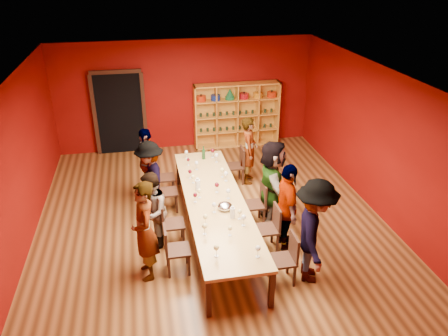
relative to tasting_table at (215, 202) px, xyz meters
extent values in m
cube|color=#573117|center=(0.00, 0.00, -0.71)|extent=(7.10, 9.10, 0.02)
cube|color=#670705|center=(0.00, 4.51, 0.80)|extent=(7.10, 0.02, 3.00)
cube|color=#670705|center=(-3.51, 0.00, 0.80)|extent=(0.02, 9.10, 3.00)
cube|color=#670705|center=(3.51, 0.00, 0.80)|extent=(0.02, 9.10, 3.00)
cube|color=white|center=(0.00, 0.00, 2.31)|extent=(7.10, 9.10, 0.02)
cube|color=#AC8747|center=(0.00, 0.00, 0.02)|extent=(1.10, 4.50, 0.06)
cube|color=black|center=(-0.49, -2.17, -0.35)|extent=(0.08, 0.08, 0.69)
cube|color=black|center=(-0.49, 2.17, -0.35)|extent=(0.08, 0.08, 0.69)
cube|color=black|center=(0.49, -2.17, -0.35)|extent=(0.08, 0.08, 0.69)
cube|color=black|center=(0.49, 2.17, -0.35)|extent=(0.08, 0.08, 0.69)
cube|color=black|center=(-1.80, 4.44, 0.40)|extent=(1.20, 0.14, 2.20)
cube|color=black|center=(-1.80, 4.37, 1.55)|extent=(1.32, 0.06, 0.10)
cube|color=black|center=(-2.45, 4.37, 0.40)|extent=(0.10, 0.06, 2.20)
cube|color=black|center=(-1.15, 4.37, 0.40)|extent=(0.10, 0.06, 2.20)
cube|color=gold|center=(0.22, 4.28, 0.20)|extent=(0.04, 0.40, 1.80)
cube|color=gold|center=(2.58, 4.28, 0.20)|extent=(0.04, 0.40, 1.80)
cube|color=gold|center=(1.40, 4.28, 1.08)|extent=(2.40, 0.40, 0.04)
cube|color=gold|center=(1.40, 4.28, -0.68)|extent=(2.40, 0.40, 0.04)
cube|color=gold|center=(1.40, 4.47, 0.20)|extent=(2.40, 0.02, 1.80)
cube|color=gold|center=(1.40, 4.28, -0.25)|extent=(2.36, 0.38, 0.03)
cube|color=gold|center=(1.40, 4.28, 0.20)|extent=(2.36, 0.38, 0.03)
cube|color=gold|center=(1.40, 4.28, 0.65)|extent=(2.36, 0.38, 0.03)
cube|color=gold|center=(0.80, 4.28, 0.20)|extent=(0.03, 0.38, 1.76)
cube|color=gold|center=(1.40, 4.28, 0.20)|extent=(0.03, 0.38, 1.76)
cube|color=gold|center=(2.00, 4.28, 0.20)|extent=(0.03, 0.38, 1.76)
cylinder|color=red|center=(0.40, 4.28, 0.74)|extent=(0.26, 0.26, 0.15)
sphere|color=black|center=(0.40, 4.28, 0.84)|extent=(0.05, 0.05, 0.05)
cylinder|color=navy|center=(0.80, 4.28, 0.74)|extent=(0.26, 0.26, 0.15)
sphere|color=black|center=(0.80, 4.28, 0.84)|extent=(0.05, 0.05, 0.05)
cylinder|color=#1A693D|center=(1.20, 4.28, 0.71)|extent=(0.26, 0.26, 0.08)
cone|color=#1A693D|center=(1.20, 4.28, 0.86)|extent=(0.24, 0.24, 0.22)
cylinder|color=#A7131C|center=(1.60, 4.28, 0.74)|extent=(0.26, 0.26, 0.15)
sphere|color=black|center=(1.60, 4.28, 0.84)|extent=(0.05, 0.05, 0.05)
cylinder|color=orange|center=(2.00, 4.28, 0.74)|extent=(0.26, 0.26, 0.15)
sphere|color=black|center=(2.00, 4.28, 0.84)|extent=(0.05, 0.05, 0.05)
cylinder|color=red|center=(2.40, 4.28, 0.74)|extent=(0.26, 0.26, 0.15)
sphere|color=black|center=(2.40, 4.28, 0.84)|extent=(0.05, 0.05, 0.05)
cylinder|color=#1B3121|center=(0.38, 4.28, -0.18)|extent=(0.07, 0.07, 0.10)
cylinder|color=#1B3121|center=(0.56, 4.28, -0.18)|extent=(0.07, 0.07, 0.10)
cylinder|color=#1B3121|center=(0.75, 4.28, -0.18)|extent=(0.07, 0.07, 0.10)
cylinder|color=#1B3121|center=(0.93, 4.28, -0.18)|extent=(0.07, 0.07, 0.10)
cylinder|color=#1B3121|center=(1.12, 4.28, -0.18)|extent=(0.07, 0.07, 0.10)
cylinder|color=#1B3121|center=(1.30, 4.28, -0.18)|extent=(0.07, 0.07, 0.10)
cylinder|color=#1B3121|center=(1.49, 4.28, -0.18)|extent=(0.07, 0.07, 0.10)
cylinder|color=#1B3121|center=(1.67, 4.28, -0.18)|extent=(0.07, 0.07, 0.10)
cylinder|color=#1B3121|center=(1.86, 4.28, -0.18)|extent=(0.07, 0.07, 0.10)
cylinder|color=#1B3121|center=(2.04, 4.28, -0.18)|extent=(0.07, 0.07, 0.10)
cylinder|color=#1B3121|center=(2.23, 4.28, -0.18)|extent=(0.07, 0.07, 0.10)
cylinder|color=#1B3121|center=(2.42, 4.28, -0.18)|extent=(0.07, 0.07, 0.10)
cylinder|color=#1B3121|center=(0.38, 4.28, 0.27)|extent=(0.07, 0.07, 0.10)
cylinder|color=#1B3121|center=(0.56, 4.28, 0.27)|extent=(0.07, 0.07, 0.10)
cylinder|color=#1B3121|center=(0.75, 4.28, 0.27)|extent=(0.07, 0.07, 0.10)
cylinder|color=#1B3121|center=(0.93, 4.28, 0.27)|extent=(0.07, 0.07, 0.10)
cylinder|color=#1B3121|center=(1.12, 4.28, 0.27)|extent=(0.07, 0.07, 0.10)
cylinder|color=#1B3121|center=(1.30, 4.28, 0.27)|extent=(0.07, 0.07, 0.10)
cylinder|color=#1B3121|center=(1.49, 4.28, 0.27)|extent=(0.07, 0.07, 0.10)
cylinder|color=#1B3121|center=(1.67, 4.28, 0.27)|extent=(0.07, 0.07, 0.10)
cylinder|color=#1B3121|center=(1.86, 4.28, 0.27)|extent=(0.07, 0.07, 0.10)
cylinder|color=#1B3121|center=(2.04, 4.28, 0.27)|extent=(0.07, 0.07, 0.10)
cylinder|color=#1B3121|center=(2.23, 4.28, 0.27)|extent=(0.07, 0.07, 0.10)
cylinder|color=#1B3121|center=(2.42, 4.28, 0.27)|extent=(0.07, 0.07, 0.10)
cube|color=black|center=(-0.83, -1.02, -0.27)|extent=(0.42, 0.42, 0.04)
cube|color=black|center=(-1.02, -1.02, -0.03)|extent=(0.04, 0.40, 0.44)
cube|color=black|center=(-1.00, -1.19, -0.49)|extent=(0.04, 0.04, 0.41)
cube|color=black|center=(-0.66, -1.19, -0.49)|extent=(0.04, 0.04, 0.41)
cube|color=black|center=(-1.00, -0.85, -0.49)|extent=(0.04, 0.04, 0.41)
cube|color=black|center=(-0.66, -0.85, -0.49)|extent=(0.04, 0.04, 0.41)
imported|color=#5B8BBC|center=(-1.35, -1.02, 0.19)|extent=(0.54, 0.70, 1.77)
cube|color=black|center=(-0.83, -0.20, -0.27)|extent=(0.42, 0.42, 0.04)
cube|color=black|center=(-1.02, -0.20, -0.03)|extent=(0.04, 0.40, 0.44)
cube|color=black|center=(-1.00, -0.37, -0.49)|extent=(0.04, 0.04, 0.41)
cube|color=black|center=(-0.66, -0.37, -0.49)|extent=(0.04, 0.04, 0.41)
cube|color=black|center=(-1.00, -0.03, -0.49)|extent=(0.04, 0.04, 0.41)
cube|color=black|center=(-0.66, -0.03, -0.49)|extent=(0.04, 0.04, 0.41)
imported|color=#5175A7|center=(-1.21, -0.20, 0.05)|extent=(0.52, 0.79, 1.50)
cube|color=black|center=(-0.83, 1.05, -0.27)|extent=(0.42, 0.42, 0.04)
cube|color=black|center=(-1.02, 1.05, -0.03)|extent=(0.04, 0.40, 0.44)
cube|color=black|center=(-1.00, 0.88, -0.49)|extent=(0.04, 0.04, 0.41)
cube|color=black|center=(-0.66, 0.88, -0.49)|extent=(0.04, 0.04, 0.41)
cube|color=black|center=(-1.00, 1.22, -0.49)|extent=(0.04, 0.04, 0.41)
cube|color=black|center=(-0.66, 1.22, -0.49)|extent=(0.04, 0.04, 0.41)
imported|color=#CC8892|center=(-1.16, 1.05, 0.10)|extent=(0.58, 1.09, 1.60)
cube|color=black|center=(-0.83, 1.73, -0.27)|extent=(0.42, 0.42, 0.04)
cube|color=black|center=(-1.02, 1.73, -0.03)|extent=(0.04, 0.40, 0.44)
cube|color=black|center=(-1.00, 1.56, -0.49)|extent=(0.04, 0.04, 0.41)
cube|color=black|center=(-0.66, 1.56, -0.49)|extent=(0.04, 0.04, 0.41)
cube|color=black|center=(-1.00, 1.90, -0.49)|extent=(0.04, 0.04, 0.41)
cube|color=black|center=(-0.66, 1.90, -0.49)|extent=(0.04, 0.04, 0.41)
imported|color=#535359|center=(-1.20, 1.73, 0.12)|extent=(0.69, 1.04, 1.64)
cube|color=black|center=(0.83, -1.63, -0.27)|extent=(0.42, 0.42, 0.04)
cube|color=black|center=(1.02, -1.63, -0.03)|extent=(0.04, 0.40, 0.44)
cube|color=black|center=(0.66, -1.80, -0.49)|extent=(0.04, 0.04, 0.41)
cube|color=black|center=(1.00, -1.80, -0.49)|extent=(0.04, 0.04, 0.41)
cube|color=black|center=(0.66, -1.46, -0.49)|extent=(0.04, 0.04, 0.41)
cube|color=black|center=(1.00, -1.46, -0.49)|extent=(0.04, 0.04, 0.41)
imported|color=#5C89BE|center=(1.35, -1.63, 0.22)|extent=(0.83, 1.28, 1.84)
cube|color=black|center=(0.83, -0.71, -0.27)|extent=(0.42, 0.42, 0.04)
cube|color=black|center=(1.02, -0.71, -0.03)|extent=(0.04, 0.40, 0.44)
cube|color=black|center=(0.66, -0.88, -0.49)|extent=(0.04, 0.04, 0.41)
cube|color=black|center=(1.00, -0.88, -0.49)|extent=(0.04, 0.04, 0.41)
cube|color=black|center=(0.66, -0.54, -0.49)|extent=(0.04, 0.04, 0.41)
cube|color=black|center=(1.00, -0.54, -0.49)|extent=(0.04, 0.04, 0.41)
imported|color=#46464A|center=(1.20, -0.71, 0.15)|extent=(0.53, 1.03, 1.70)
cube|color=black|center=(0.83, 0.18, -0.27)|extent=(0.42, 0.42, 0.04)
cube|color=black|center=(1.02, 0.18, -0.03)|extent=(0.04, 0.40, 0.44)
cube|color=black|center=(0.66, 0.01, -0.49)|extent=(0.04, 0.04, 0.41)
cube|color=black|center=(1.00, 0.01, -0.49)|extent=(0.04, 0.04, 0.41)
cube|color=black|center=(0.66, 0.35, -0.49)|extent=(0.04, 0.04, 0.41)
cube|color=black|center=(1.00, 0.35, -0.49)|extent=(0.04, 0.04, 0.41)
imported|color=#4E4F54|center=(1.19, 0.18, 0.19)|extent=(0.63, 1.69, 1.78)
cube|color=black|center=(0.83, 2.00, -0.27)|extent=(0.42, 0.42, 0.04)
cube|color=black|center=(1.02, 2.00, -0.03)|extent=(0.04, 0.40, 0.44)
cube|color=black|center=(0.66, 1.83, -0.49)|extent=(0.04, 0.04, 0.41)
cube|color=black|center=(1.00, 1.83, -0.49)|extent=(0.04, 0.04, 0.41)
cube|color=black|center=(0.66, 2.17, -0.49)|extent=(0.04, 0.04, 0.41)
cube|color=black|center=(1.00, 2.17, -0.49)|extent=(0.04, 0.04, 0.41)
imported|color=#161E3C|center=(1.18, 2.00, 0.12)|extent=(0.58, 0.69, 1.63)
cylinder|color=silver|center=(-0.31, 1.60, 0.05)|extent=(0.06, 0.06, 0.01)
cylinder|color=silver|center=(-0.31, 1.60, 0.11)|extent=(0.01, 0.01, 0.10)
ellipsoid|color=#440712|center=(-0.31, 1.60, 0.19)|extent=(0.07, 0.07, 0.08)
cylinder|color=silver|center=(-0.09, -0.45, 0.06)|extent=(0.07, 0.07, 0.01)
cylinder|color=silver|center=(-0.09, -0.45, 0.12)|extent=(0.01, 0.01, 0.11)
ellipsoid|color=silver|center=(-0.09, -0.45, 0.21)|extent=(0.08, 0.08, 0.10)
cylinder|color=silver|center=(0.30, 1.91, 0.06)|extent=(0.07, 0.07, 0.01)
cylinder|color=silver|center=(0.30, 1.91, 0.12)|extent=(0.01, 0.01, 0.12)
ellipsoid|color=#440712|center=(0.30, 1.91, 0.22)|extent=(0.09, 0.09, 0.10)
cylinder|color=silver|center=(0.09, 0.27, 0.06)|extent=(0.07, 0.07, 0.01)
cylinder|color=silver|center=(0.09, 0.27, 0.12)|extent=(0.01, 0.01, 0.12)
ellipsoid|color=#440712|center=(0.09, 0.27, 0.22)|extent=(0.09, 0.09, 0.10)
cylinder|color=silver|center=(-0.30, 1.98, 0.06)|extent=(0.06, 0.06, 0.01)
cylinder|color=silver|center=(-0.30, 1.98, 0.11)|extent=(0.01, 0.01, 0.11)
ellipsoid|color=silver|center=(-0.30, 1.98, 0.20)|extent=(0.08, 0.08, 0.09)
cylinder|color=silver|center=(-0.35, 0.98, 0.06)|extent=(0.06, 0.06, 0.01)
cylinder|color=silver|center=(-0.35, 0.98, 0.11)|extent=(0.01, 0.01, 0.11)
ellipsoid|color=#440712|center=(-0.35, 0.98, 0.20)|extent=(0.08, 0.08, 0.09)
cylinder|color=silver|center=(-0.28, -1.72, 0.06)|extent=(0.07, 0.07, 0.01)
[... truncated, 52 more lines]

